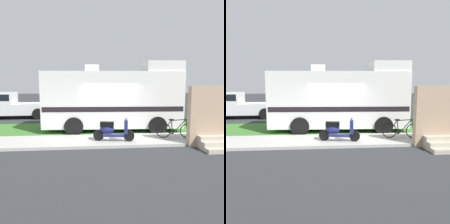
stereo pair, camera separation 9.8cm
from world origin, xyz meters
The scene contains 10 objects.
ground_plane centered at (0.00, 0.00, 0.00)m, with size 80.00×80.00×0.00m, color #2D3033.
sidewalk centered at (0.00, -1.20, 0.06)m, with size 24.00×2.00×0.12m.
grass_strip centered at (0.00, 1.50, 0.04)m, with size 24.00×3.40×0.08m.
motorhome_rv centered at (0.31, 1.24, 1.70)m, with size 6.99×2.90×3.57m.
scooter centered at (-0.07, -1.49, 0.58)m, with size 1.70×0.59×0.97m.
bicycle centered at (2.74, -1.23, 0.49)m, with size 1.67×0.52×0.88m.
pickup_truck_near centered at (-6.62, 6.18, 0.96)m, with size 5.27×2.32×1.80m.
porch_steps centered at (3.91, -2.29, 0.97)m, with size 2.00×1.26×2.40m.
bottle_green centered at (3.23, -1.36, 0.23)m, with size 0.08×0.08×0.26m.
bottle_spare centered at (4.21, -0.81, 0.24)m, with size 0.07×0.07×0.29m.
Camera 2 is at (-0.89, -10.96, 2.58)m, focal length 37.51 mm.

